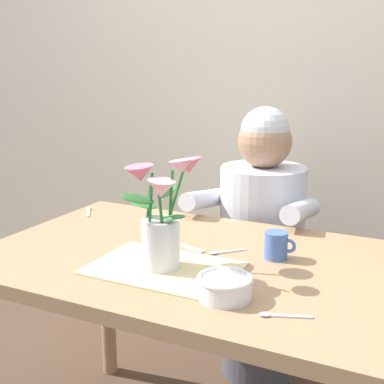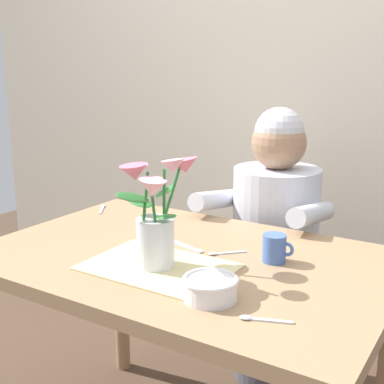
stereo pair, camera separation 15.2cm
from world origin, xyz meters
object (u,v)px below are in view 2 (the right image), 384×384
(flower_vase, at_px, (155,215))
(tea_cup, at_px, (275,248))
(ceramic_bowl, at_px, (210,287))
(seated_person, at_px, (274,251))
(dinner_knife, at_px, (181,245))

(flower_vase, height_order, tea_cup, flower_vase)
(flower_vase, xyz_separation_m, ceramic_bowl, (0.23, -0.09, -0.12))
(seated_person, relative_size, tea_cup, 12.20)
(flower_vase, height_order, dinner_knife, flower_vase)
(seated_person, distance_m, flower_vase, 0.81)
(seated_person, relative_size, flower_vase, 3.58)
(dinner_knife, height_order, tea_cup, tea_cup)
(tea_cup, bearing_deg, flower_vase, -140.82)
(seated_person, distance_m, dinner_knife, 0.59)
(seated_person, relative_size, dinner_knife, 5.97)
(dinner_knife, bearing_deg, ceramic_bowl, -29.90)
(flower_vase, bearing_deg, tea_cup, 39.18)
(ceramic_bowl, bearing_deg, seated_person, 102.45)
(ceramic_bowl, xyz_separation_m, tea_cup, (0.03, 0.31, 0.01))
(seated_person, bearing_deg, flower_vase, -95.72)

